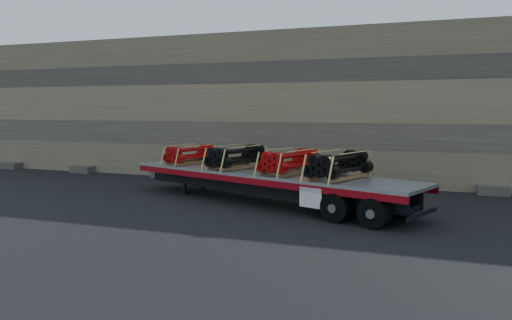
{
  "coord_description": "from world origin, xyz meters",
  "views": [
    {
      "loc": [
        4.94,
        -16.96,
        3.42
      ],
      "look_at": [
        -1.61,
        0.75,
        1.47
      ],
      "focal_mm": 35.0,
      "sensor_mm": 36.0,
      "label": 1
    }
  ],
  "objects_px": {
    "bundle_rear": "(339,166)",
    "bundle_midrear": "(290,162)",
    "bundle_midfront": "(237,158)",
    "bundle_front": "(191,155)",
    "trailer": "(265,187)"
  },
  "relations": [
    {
      "from": "bundle_front",
      "to": "bundle_midfront",
      "type": "relative_size",
      "value": 0.88
    },
    {
      "from": "bundle_rear",
      "to": "bundle_midrear",
      "type": "bearing_deg",
      "value": -180.0
    },
    {
      "from": "bundle_midfront",
      "to": "bundle_midrear",
      "type": "bearing_deg",
      "value": 0.0
    },
    {
      "from": "bundle_rear",
      "to": "trailer",
      "type": "bearing_deg",
      "value": -180.0
    },
    {
      "from": "trailer",
      "to": "bundle_midrear",
      "type": "xyz_separation_m",
      "value": [
        1.04,
        -0.38,
        0.99
      ]
    },
    {
      "from": "bundle_front",
      "to": "bundle_midfront",
      "type": "distance_m",
      "value": 2.57
    },
    {
      "from": "bundle_midfront",
      "to": "bundle_rear",
      "type": "bearing_deg",
      "value": 0.0
    },
    {
      "from": "trailer",
      "to": "bundle_midrear",
      "type": "distance_m",
      "value": 1.49
    },
    {
      "from": "bundle_front",
      "to": "bundle_midrear",
      "type": "distance_m",
      "value": 5.05
    },
    {
      "from": "bundle_front",
      "to": "bundle_rear",
      "type": "distance_m",
      "value": 6.99
    },
    {
      "from": "bundle_midrear",
      "to": "bundle_rear",
      "type": "xyz_separation_m",
      "value": [
        1.82,
        -0.66,
        0.02
      ]
    },
    {
      "from": "bundle_front",
      "to": "bundle_rear",
      "type": "xyz_separation_m",
      "value": [
        6.57,
        -2.37,
        0.06
      ]
    },
    {
      "from": "trailer",
      "to": "bundle_midfront",
      "type": "xyz_separation_m",
      "value": [
        -1.3,
        0.47,
        1.0
      ]
    },
    {
      "from": "bundle_front",
      "to": "bundle_rear",
      "type": "relative_size",
      "value": 0.87
    },
    {
      "from": "trailer",
      "to": "bundle_rear",
      "type": "bearing_deg",
      "value": 0.0
    }
  ]
}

